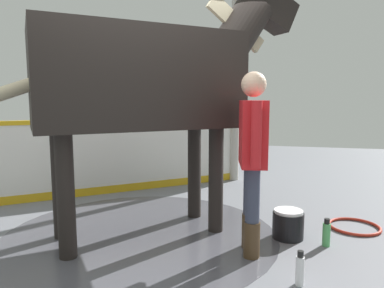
% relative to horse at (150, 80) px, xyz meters
% --- Properties ---
extents(ground_plane, '(16.00, 16.00, 0.02)m').
position_rel_horse_xyz_m(ground_plane, '(-0.07, -0.35, -1.64)').
color(ground_plane, slate).
extents(wet_patch, '(2.91, 2.91, 0.00)m').
position_rel_horse_xyz_m(wet_patch, '(-0.10, -0.08, -1.63)').
color(wet_patch, '#4C4C54').
rests_on(wet_patch, ground).
extents(barrier_wall, '(3.61, 2.97, 1.15)m').
position_rel_horse_xyz_m(barrier_wall, '(-1.25, 1.33, -1.10)').
color(barrier_wall, white).
rests_on(barrier_wall, ground).
extents(roof_post_near, '(0.16, 0.16, 3.17)m').
position_rel_horse_xyz_m(roof_post_near, '(0.56, 2.74, -0.05)').
color(roof_post_near, '#B7B2A8').
rests_on(roof_post_near, ground).
extents(horse, '(2.78, 2.37, 2.78)m').
position_rel_horse_xyz_m(horse, '(0.00, 0.00, 0.00)').
color(horse, black).
rests_on(horse, ground).
extents(handler, '(0.30, 0.67, 1.68)m').
position_rel_horse_xyz_m(handler, '(1.08, -0.26, -0.66)').
color(handler, '#47331E').
rests_on(handler, ground).
extents(wash_bucket, '(0.32, 0.32, 0.30)m').
position_rel_horse_xyz_m(wash_bucket, '(1.43, 0.18, -1.49)').
color(wash_bucket, black).
rests_on(wash_bucket, ground).
extents(bottle_shampoo, '(0.07, 0.07, 0.28)m').
position_rel_horse_xyz_m(bottle_shampoo, '(1.50, -0.78, -1.51)').
color(bottle_shampoo, white).
rests_on(bottle_shampoo, ground).
extents(bottle_spray, '(0.08, 0.08, 0.28)m').
position_rel_horse_xyz_m(bottle_spray, '(1.79, 0.05, -1.51)').
color(bottle_spray, '#4CA559').
rests_on(bottle_spray, ground).
extents(hose_coil, '(0.56, 0.56, 0.03)m').
position_rel_horse_xyz_m(hose_coil, '(2.17, 0.64, -1.61)').
color(hose_coil, '#B72D1E').
rests_on(hose_coil, ground).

